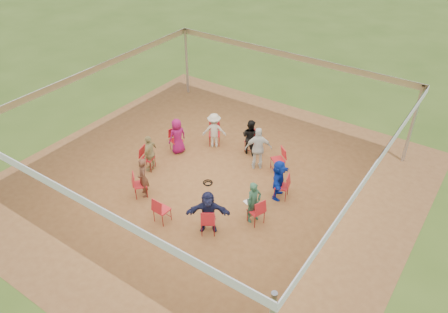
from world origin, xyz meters
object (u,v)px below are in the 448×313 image
Objects in this scene: chair_4 at (214,134)px; person_seated_0 at (254,202)px; chair_6 at (148,158)px; laptop at (251,201)px; chair_3 at (252,141)px; chair_5 at (176,140)px; cable_coil at (208,183)px; person_seated_5 at (150,153)px; chair_8 at (162,210)px; person_seated_2 at (250,137)px; person_seated_3 at (214,130)px; chair_1 at (282,186)px; person_seated_7 at (208,212)px; chair_9 at (208,221)px; chair_2 at (278,160)px; person_seated_4 at (177,136)px; chair_0 at (256,211)px; standing_person at (258,148)px; chair_7 at (140,185)px; person_seated_1 at (279,179)px; person_seated_6 at (143,178)px.

person_seated_0 reaches higher than chair_4.
chair_6 is 2.30× the size of laptop.
chair_5 is at bearing 36.00° from chair_3.
person_seated_5 is at bearing -167.38° from cable_coil.
chair_5 is at bearing 126.00° from chair_8.
person_seated_2 is 1.41m from person_seated_3.
person_seated_7 is (-1.06, -2.55, 0.25)m from chair_1.
chair_8 is 1.00× the size of chair_9.
chair_8 is 2.24× the size of cable_coil.
person_seated_4 is at bearing 55.07° from chair_2.
chair_0 is at bearing 126.00° from chair_3.
chair_4 is at bearing -45.16° from standing_person.
chair_7 is at bearing 90.00° from chair_2.
person_seated_0 reaches higher than chair_6.
standing_person is 4.15× the size of laptop.
chair_8 is at bearing 166.50° from person_seated_7.
person_seated_5 is (0.12, 0.03, 0.25)m from chair_6.
standing_person is (2.97, 0.82, 0.12)m from person_seated_4.
chair_1 is at bearing 36.00° from chair_9.
chair_7 is (0.75, -2.72, 0.00)m from chair_5.
chair_3 and chair_4 have the same top height.
chair_9 is at bearing 52.93° from person_seated_5.
person_seated_7 reaches higher than chair_3.
chair_1 is at bearing 72.00° from chair_7.
person_seated_1 is at bearing 126.00° from person_seated_3.
person_seated_4 is (-4.34, 0.20, 0.00)m from person_seated_1.
person_seated_2 is at bearing 144.00° from person_seated_4.
person_seated_3 is at bearing 162.00° from person_seated_4.
chair_1 is at bearing -90.00° from person_seated_1.
person_seated_3 and person_seated_7 have the same top height.
chair_5 is at bearing 144.00° from chair_7.
person_seated_5 is 1.41m from person_seated_6.
person_seated_0 is (3.64, 1.08, 0.25)m from chair_7.
person_seated_3 is at bearing 72.00° from person_seated_0.
person_seated_3 reaches higher than chair_6.
person_seated_1 is at bearing 18.00° from person_seated_0.
chair_9 is 2.30× the size of laptop.
standing_person reaches higher than laptop.
person_seated_1 is 1.00× the size of person_seated_6.
person_seated_5 is at bearing 54.00° from person_seated_2.
person_seated_1 and person_seated_5 have the same top height.
chair_9 is at bearing 18.00° from chair_8.
chair_5 is 0.65× the size of person_seated_6.
chair_5 and chair_9 have the same top height.
chair_8 is 4.69m from person_seated_2.
person_seated_5 is at bearing 72.48° from chair_2.
person_seated_2 reaches higher than chair_6.
person_seated_6 reaches higher than chair_3.
cable_coil is (1.25, -2.14, -0.43)m from chair_4.
person_seated_3 reaches higher than chair_2.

